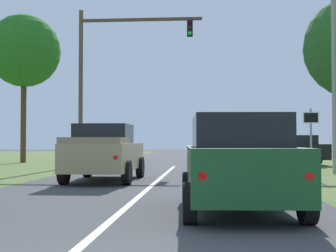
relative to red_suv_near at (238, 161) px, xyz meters
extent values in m
plane|color=#424244|center=(-2.37, 6.67, -1.02)|extent=(120.00, 120.00, 0.00)
cube|color=#194C23|center=(0.00, -0.06, -0.18)|extent=(2.23, 4.50, 0.96)
cube|color=black|center=(-0.01, 0.16, 0.61)|extent=(1.91, 2.81, 0.64)
cube|color=red|center=(-0.72, -2.26, -0.13)|extent=(0.14, 0.07, 0.12)
cube|color=red|center=(0.94, -2.18, -0.13)|extent=(0.14, 0.07, 0.12)
cylinder|color=black|center=(-1.07, 1.26, -0.66)|extent=(0.28, 0.73, 0.72)
cylinder|color=black|center=(0.94, 1.36, -0.66)|extent=(0.28, 0.73, 0.72)
cylinder|color=black|center=(-0.94, -1.47, -0.66)|extent=(0.28, 0.73, 0.72)
cylinder|color=black|center=(1.08, -1.37, -0.66)|extent=(0.28, 0.73, 0.72)
cube|color=tan|center=(-4.24, 7.22, -0.15)|extent=(2.12, 5.09, 0.95)
cube|color=black|center=(-4.24, 6.97, 0.67)|extent=(1.85, 1.94, 0.68)
cube|color=#8F7D56|center=(-4.25, 5.65, 0.43)|extent=(2.00, 1.94, 0.20)
cube|color=red|center=(-5.11, 4.72, -0.10)|extent=(0.14, 0.06, 0.12)
cube|color=red|center=(-3.39, 4.71, -0.10)|extent=(0.14, 0.06, 0.12)
cylinder|color=black|center=(-5.28, 8.80, -0.62)|extent=(0.25, 0.80, 0.80)
cylinder|color=black|center=(-3.19, 8.79, -0.62)|extent=(0.25, 0.80, 0.80)
cylinder|color=black|center=(-5.30, 5.65, -0.62)|extent=(0.25, 0.80, 0.80)
cylinder|color=black|center=(-3.20, 5.64, -0.62)|extent=(0.25, 0.80, 0.80)
cylinder|color=brown|center=(-7.69, 16.82, 3.42)|extent=(0.24, 0.24, 8.89)
cube|color=#4C3D2B|center=(-4.24, 16.82, 7.26)|extent=(6.91, 0.16, 0.16)
cube|color=black|center=(-1.47, 16.82, 6.71)|extent=(0.32, 0.28, 0.90)
sphere|color=black|center=(-1.47, 16.67, 7.01)|extent=(0.22, 0.22, 0.22)
sphere|color=black|center=(-1.47, 16.67, 6.71)|extent=(0.22, 0.22, 0.22)
sphere|color=#1ED83F|center=(-1.47, 16.67, 6.41)|extent=(0.22, 0.22, 0.22)
cylinder|color=gray|center=(3.37, 8.78, 0.31)|extent=(0.08, 0.08, 2.67)
cube|color=white|center=(3.37, 8.75, 1.30)|extent=(0.60, 0.03, 0.44)
cube|color=black|center=(3.37, 8.74, 1.30)|extent=(0.52, 0.01, 0.36)
cube|color=black|center=(4.13, 18.60, -0.23)|extent=(4.67, 2.00, 0.90)
cube|color=black|center=(4.36, 18.60, 0.48)|extent=(2.81, 1.74, 0.51)
cube|color=red|center=(1.83, 19.34, -0.19)|extent=(0.06, 0.14, 0.12)
cube|color=red|center=(1.86, 17.77, -0.19)|extent=(0.06, 0.14, 0.12)
cylinder|color=black|center=(5.55, 19.58, -0.68)|extent=(0.68, 0.24, 0.68)
cylinder|color=black|center=(5.59, 17.67, -0.68)|extent=(0.68, 0.24, 0.68)
cylinder|color=black|center=(2.68, 19.53, -0.68)|extent=(0.68, 0.24, 0.68)
cylinder|color=black|center=(2.71, 17.61, -0.68)|extent=(0.68, 0.24, 0.68)
cylinder|color=#9E998E|center=(4.99, 11.36, 3.79)|extent=(0.28, 0.28, 9.61)
cylinder|color=#4C351E|center=(-12.53, 20.71, 1.77)|extent=(0.36, 0.36, 5.59)
sphere|color=#246B1D|center=(-12.53, 20.71, 6.35)|extent=(4.76, 4.76, 4.76)
camera|label=1|loc=(-0.69, -9.76, 0.42)|focal=51.04mm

